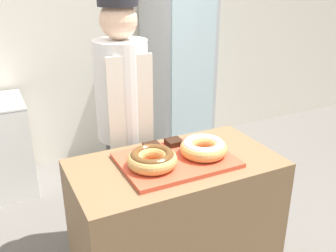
% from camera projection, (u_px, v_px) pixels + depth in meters
% --- Properties ---
extents(wall_back, '(8.00, 0.06, 2.70)m').
position_uv_depth(wall_back, '(77.00, 31.00, 3.69)').
color(wall_back, silver).
rests_on(wall_back, ground_plane).
extents(display_counter, '(1.17, 0.63, 0.90)m').
position_uv_depth(display_counter, '(175.00, 228.00, 2.26)').
color(display_counter, brown).
rests_on(display_counter, ground_plane).
extents(serving_tray, '(0.62, 0.45, 0.02)m').
position_uv_depth(serving_tray, '(176.00, 160.00, 2.08)').
color(serving_tray, '#D84C33').
rests_on(serving_tray, display_counter).
extents(donut_chocolate_glaze, '(0.27, 0.27, 0.09)m').
position_uv_depth(donut_chocolate_glaze, '(152.00, 158.00, 1.97)').
color(donut_chocolate_glaze, tan).
rests_on(donut_chocolate_glaze, serving_tray).
extents(donut_light_glaze, '(0.27, 0.27, 0.09)m').
position_uv_depth(donut_light_glaze, '(204.00, 147.00, 2.10)').
color(donut_light_glaze, tan).
rests_on(donut_light_glaze, serving_tray).
extents(brownie_back_left, '(0.09, 0.09, 0.03)m').
position_uv_depth(brownie_back_left, '(152.00, 147.00, 2.18)').
color(brownie_back_left, black).
rests_on(brownie_back_left, serving_tray).
extents(brownie_back_right, '(0.09, 0.09, 0.03)m').
position_uv_depth(brownie_back_right, '(174.00, 142.00, 2.24)').
color(brownie_back_right, black).
rests_on(brownie_back_right, serving_tray).
extents(baker_person, '(0.34, 0.34, 1.77)m').
position_uv_depth(baker_person, '(124.00, 123.00, 2.49)').
color(baker_person, '#4C4C51').
rests_on(baker_person, ground_plane).
extents(beverage_fridge, '(0.57, 0.66, 1.96)m').
position_uv_depth(beverage_fridge, '(178.00, 67.00, 3.88)').
color(beverage_fridge, '#ADB2B7').
rests_on(beverage_fridge, ground_plane).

